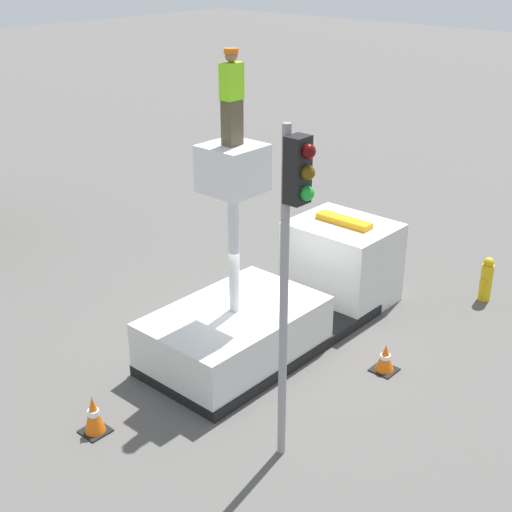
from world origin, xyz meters
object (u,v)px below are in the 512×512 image
Objects in this scene: worker at (232,97)px; traffic_light_pole at (292,237)px; fire_hydrant at (486,279)px; traffic_cone_curbside at (385,359)px; traffic_cone_rear at (94,415)px; bucket_truck at (284,298)px.

traffic_light_pole is (-1.63, -2.76, -1.47)m from worker.
traffic_cone_curbside is at bearing 178.43° from fire_hydrant.
traffic_light_pole is 7.59× the size of traffic_cone_rear.
bucket_truck is at bearing 149.18° from fire_hydrant.
bucket_truck is 5.29m from fire_hydrant.
traffic_light_pole reaches higher than fire_hydrant.
traffic_cone_rear is at bearing 121.22° from traffic_light_pole.
traffic_light_pole is 5.12m from traffic_cone_rear.
traffic_cone_curbside is at bearing -55.74° from worker.
worker is at bearing 124.26° from traffic_cone_curbside.
traffic_cone_curbside is (1.76, -2.59, -5.28)m from worker.
worker reaches higher than traffic_cone_rear.
traffic_cone_curbside is (-4.37, 0.12, -0.28)m from fire_hydrant.
traffic_cone_rear is (-5.05, 0.24, -0.49)m from bucket_truck.
worker is 6.14m from traffic_cone_curbside.
traffic_light_pole is at bearing -58.78° from traffic_cone_rear.
bucket_truck is 11.01× the size of traffic_cone_curbside.
traffic_light_pole is at bearing -120.60° from worker.
bucket_truck is 2.65m from traffic_cone_curbside.
fire_hydrant is at bearing -1.57° from traffic_cone_curbside.
bucket_truck is at bearing 40.56° from traffic_light_pole.
traffic_cone_rear is (-1.82, 3.01, -3.73)m from traffic_light_pole.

